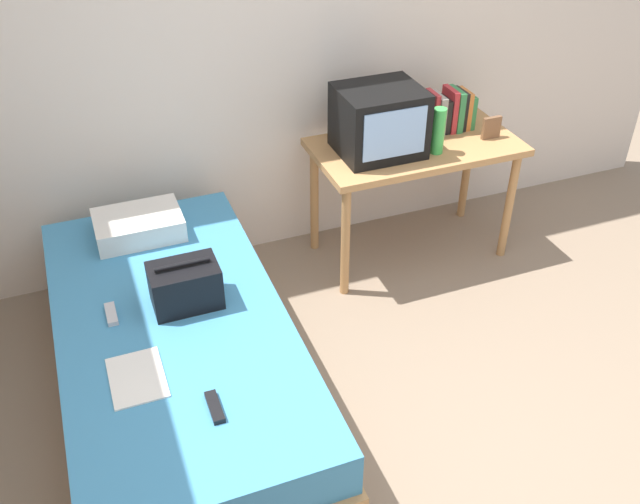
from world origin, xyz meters
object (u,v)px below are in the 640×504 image
at_px(desk, 415,158).
at_px(book_row, 450,111).
at_px(bed, 178,363).
at_px(tv, 379,121).
at_px(handbag, 185,285).
at_px(water_bottle, 438,131).
at_px(pillow, 139,225).
at_px(remote_silver, 111,314).
at_px(remote_dark, 215,407).
at_px(picture_frame, 491,128).
at_px(magazine, 137,378).

distance_m(desk, book_row, 0.35).
height_order(bed, tv, tv).
height_order(bed, handbag, handbag).
bearing_deg(water_bottle, bed, -159.28).
xyz_separation_m(tv, handbag, (-1.22, -0.65, -0.29)).
height_order(pillow, remote_silver, pillow).
height_order(tv, remote_dark, tv).
xyz_separation_m(water_bottle, remote_dark, (-1.55, -1.18, -0.33)).
relative_size(handbag, remote_silver, 2.08).
bearing_deg(pillow, remote_silver, -110.30).
bearing_deg(book_row, bed, -155.09).
xyz_separation_m(handbag, remote_dark, (-0.04, -0.65, -0.09)).
bearing_deg(water_bottle, tv, 156.77).
xyz_separation_m(picture_frame, pillow, (-1.99, 0.05, -0.22)).
height_order(desk, remote_silver, desk).
bearing_deg(tv, pillow, -178.77).
bearing_deg(book_row, desk, -158.55).
relative_size(water_bottle, magazine, 0.88).
bearing_deg(water_bottle, remote_silver, -164.92).
height_order(book_row, magazine, book_row).
relative_size(tv, water_bottle, 1.72).
bearing_deg(pillow, desk, 1.23).
distance_m(handbag, magazine, 0.49).
bearing_deg(book_row, tv, -167.93).
height_order(picture_frame, remote_silver, picture_frame).
bearing_deg(remote_silver, remote_dark, -66.89).
height_order(book_row, pillow, book_row).
relative_size(handbag, remote_dark, 1.92).
xyz_separation_m(tv, remote_silver, (-1.55, -0.62, -0.38)).
height_order(pillow, magazine, pillow).
relative_size(tv, remote_silver, 3.06).
relative_size(picture_frame, remote_dark, 0.82).
height_order(desk, water_bottle, water_bottle).
bearing_deg(tv, remote_dark, -133.98).
height_order(desk, book_row, book_row).
bearing_deg(remote_dark, picture_frame, 32.45).
distance_m(water_bottle, book_row, 0.31).
bearing_deg(magazine, picture_frame, 23.83).
height_order(picture_frame, remote_dark, picture_frame).
bearing_deg(pillow, book_row, 4.23).
bearing_deg(desk, book_row, 21.45).
relative_size(tv, picture_frame, 3.45).
distance_m(bed, handbag, 0.38).
bearing_deg(remote_silver, picture_frame, 13.76).
height_order(bed, book_row, book_row).
height_order(magazine, remote_silver, remote_silver).
distance_m(tv, book_row, 0.51).
height_order(desk, magazine, desk).
bearing_deg(desk, remote_silver, -160.65).
height_order(desk, pillow, desk).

